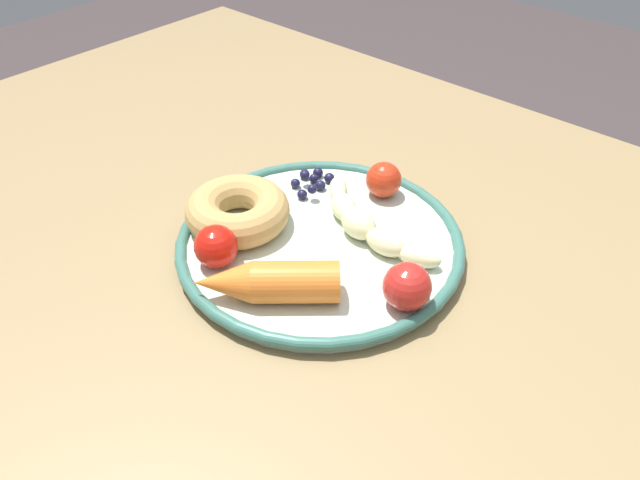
% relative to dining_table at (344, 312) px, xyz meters
% --- Properties ---
extents(dining_table, '(1.30, 0.81, 0.75)m').
position_rel_dining_table_xyz_m(dining_table, '(0.00, 0.00, 0.00)').
color(dining_table, '#8E754D').
rests_on(dining_table, ground_plane).
extents(plate, '(0.29, 0.29, 0.02)m').
position_rel_dining_table_xyz_m(plate, '(0.02, 0.01, 0.09)').
color(plate, silver).
rests_on(plate, dining_table).
extents(banana, '(0.17, 0.08, 0.03)m').
position_rel_dining_table_xyz_m(banana, '(-0.00, -0.03, 0.11)').
color(banana, beige).
rests_on(banana, plate).
extents(carrot_orange, '(0.12, 0.11, 0.04)m').
position_rel_dining_table_xyz_m(carrot_orange, '(0.00, 0.11, 0.12)').
color(carrot_orange, orange).
rests_on(carrot_orange, plate).
extents(donut, '(0.13, 0.13, 0.04)m').
position_rel_dining_table_xyz_m(donut, '(0.10, 0.05, 0.11)').
color(donut, tan).
rests_on(donut, plate).
extents(blueberry_pile, '(0.05, 0.06, 0.02)m').
position_rel_dining_table_xyz_m(blueberry_pile, '(0.09, -0.05, 0.10)').
color(blueberry_pile, '#191638').
rests_on(blueberry_pile, plate).
extents(tomato_near, '(0.04, 0.04, 0.04)m').
position_rel_dining_table_xyz_m(tomato_near, '(0.07, 0.10, 0.12)').
color(tomato_near, red).
rests_on(tomato_near, plate).
extents(tomato_mid, '(0.04, 0.04, 0.04)m').
position_rel_dining_table_xyz_m(tomato_mid, '(-0.09, 0.03, 0.12)').
color(tomato_mid, red).
rests_on(tomato_mid, plate).
extents(tomato_far, '(0.04, 0.04, 0.04)m').
position_rel_dining_table_xyz_m(tomato_far, '(0.02, -0.09, 0.12)').
color(tomato_far, red).
rests_on(tomato_far, plate).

